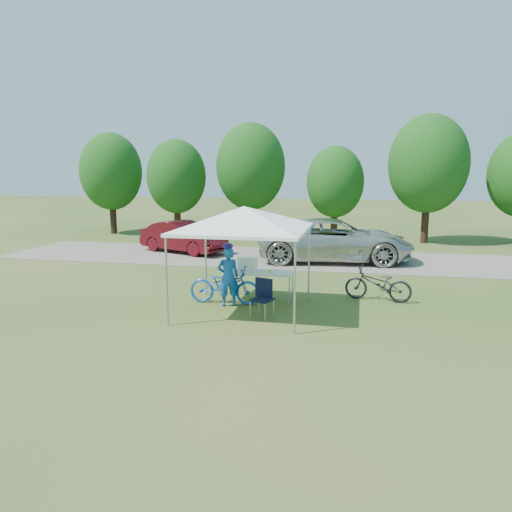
{
  "coord_description": "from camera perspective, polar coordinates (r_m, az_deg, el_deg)",
  "views": [
    {
      "loc": [
        2.88,
        -12.14,
        3.64
      ],
      "look_at": [
        -0.11,
        2.0,
        1.12
      ],
      "focal_mm": 35.0,
      "sensor_mm": 36.0,
      "label": 1
    }
  ],
  "objects": [
    {
      "name": "canopy",
      "position": [
        12.52,
        -1.39,
        5.36
      ],
      "size": [
        4.53,
        4.53,
        3.0
      ],
      "color": "#A5A5AA",
      "rests_on": "ground"
    },
    {
      "name": "folding_table",
      "position": [
        14.03,
        0.31,
        -1.95
      ],
      "size": [
        1.95,
        0.81,
        0.8
      ],
      "color": "white",
      "rests_on": "ground"
    },
    {
      "name": "gravel_strip",
      "position": [
        20.67,
        3.75,
        -0.24
      ],
      "size": [
        24.0,
        5.0,
        0.02
      ],
      "primitive_type": "cube",
      "color": "gray",
      "rests_on": "ground"
    },
    {
      "name": "treeline",
      "position": [
        26.38,
        5.11,
        9.63
      ],
      "size": [
        24.89,
        4.28,
        6.3
      ],
      "color": "#382314",
      "rests_on": "ground"
    },
    {
      "name": "bike_dark",
      "position": [
        14.33,
        13.76,
        -3.12
      ],
      "size": [
        1.92,
        0.95,
        0.97
      ],
      "primitive_type": "imported",
      "rotation": [
        0.0,
        0.0,
        -1.74
      ],
      "color": "black",
      "rests_on": "ground"
    },
    {
      "name": "bike_blue",
      "position": [
        13.66,
        -3.6,
        -3.35
      ],
      "size": [
        1.97,
        0.7,
        1.03
      ],
      "primitive_type": "imported",
      "rotation": [
        0.0,
        0.0,
        1.58
      ],
      "color": "blue",
      "rests_on": "ground"
    },
    {
      "name": "sedan",
      "position": [
        22.19,
        -8.27,
        2.18
      ],
      "size": [
        4.37,
        2.93,
        1.36
      ],
      "primitive_type": "imported",
      "rotation": [
        0.0,
        0.0,
        1.17
      ],
      "color": "#570E15",
      "rests_on": "gravel_strip"
    },
    {
      "name": "ground",
      "position": [
        13.0,
        -1.34,
        -6.37
      ],
      "size": [
        100.0,
        100.0,
        0.0
      ],
      "primitive_type": "plane",
      "color": "#2D5119",
      "rests_on": "ground"
    },
    {
      "name": "ice_cream_cup",
      "position": [
        13.9,
        1.59,
        -1.75
      ],
      "size": [
        0.09,
        0.09,
        0.06
      ],
      "primitive_type": "cylinder",
      "color": "#C0D031",
      "rests_on": "folding_table"
    },
    {
      "name": "minivan",
      "position": [
        20.07,
        9.02,
        1.83
      ],
      "size": [
        6.36,
        3.46,
        1.69
      ],
      "primitive_type": "imported",
      "rotation": [
        0.0,
        0.0,
        1.68
      ],
      "color": "silver",
      "rests_on": "gravel_strip"
    },
    {
      "name": "cooler",
      "position": [
        14.05,
        -0.99,
        -0.97
      ],
      "size": [
        0.52,
        0.35,
        0.38
      ],
      "color": "white",
      "rests_on": "folding_table"
    },
    {
      "name": "folding_chair",
      "position": [
        12.47,
        0.79,
        -4.39
      ],
      "size": [
        0.62,
        0.64,
        0.95
      ],
      "rotation": [
        0.0,
        0.0,
        -0.34
      ],
      "color": "black",
      "rests_on": "ground"
    },
    {
      "name": "cyclist",
      "position": [
        13.37,
        -3.2,
        -2.39
      ],
      "size": [
        0.69,
        0.58,
        1.6
      ],
      "primitive_type": "imported",
      "rotation": [
        0.0,
        0.0,
        3.54
      ],
      "color": "blue",
      "rests_on": "ground"
    }
  ]
}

